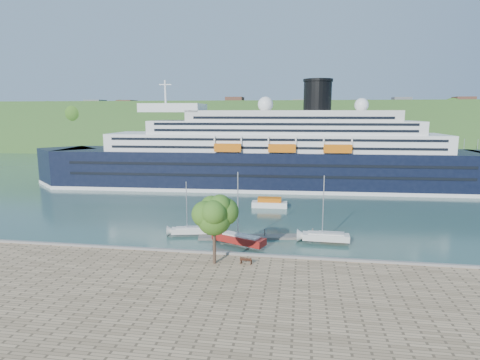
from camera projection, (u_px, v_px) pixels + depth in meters
name	position (u px, v px, depth m)	size (l,w,h in m)	color
ground	(214.00, 260.00, 52.65)	(400.00, 400.00, 0.00)	#2B4D47
far_hillside	(279.00, 127.00, 191.86)	(400.00, 50.00, 24.00)	#325B24
quay_coping	(213.00, 252.00, 52.26)	(220.00, 0.50, 0.30)	slate
cruise_ship	(265.00, 134.00, 101.39)	(121.47, 17.69, 27.28)	black
park_bench	(246.00, 260.00, 48.71)	(1.51, 0.62, 0.97)	#402012
promenade_tree	(214.00, 226.00, 48.17)	(5.62, 5.62, 9.31)	#336A1C
floating_pontoon	(253.00, 237.00, 61.85)	(16.71, 2.04, 0.37)	slate
sailboat_white_near	(190.00, 210.00, 62.38)	(6.39, 1.77, 8.25)	silver
sailboat_red	(241.00, 212.00, 57.18)	(8.05, 2.23, 10.39)	maroon
sailboat_white_far	(327.00, 212.00, 58.60)	(7.52, 2.09, 9.71)	silver
tender_launch	(269.00, 202.00, 81.82)	(7.23, 2.48, 2.00)	#D2610C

